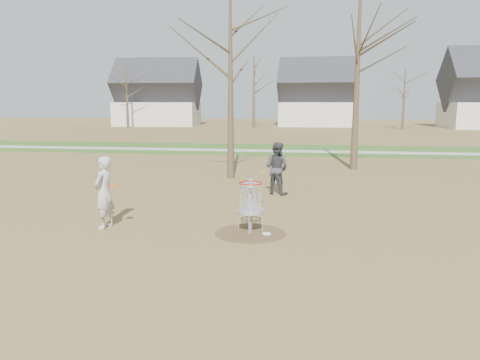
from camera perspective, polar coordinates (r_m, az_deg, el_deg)
name	(u,v)px	position (r m, az deg, el deg)	size (l,w,h in m)	color
ground	(250,233)	(11.85, 1.28, -6.50)	(160.00, 160.00, 0.00)	brown
green_band	(291,150)	(32.49, 6.20, 3.69)	(160.00, 8.00, 0.01)	#2D5119
footpath	(290,151)	(31.50, 6.12, 3.52)	(160.00, 1.50, 0.01)	#9E9E99
dirt_circle	(250,233)	(11.85, 1.28, -6.48)	(1.80, 1.80, 0.01)	#47331E
player_standing	(104,192)	(12.66, -16.25, -1.46)	(0.69, 0.45, 1.89)	#B5B5B5
player_throwing	(277,168)	(16.72, 4.49, 1.45)	(0.91, 0.71, 1.87)	#35363B
disc_grounded	(267,234)	(11.76, 3.27, -6.55)	(0.22, 0.22, 0.02)	white
discs_in_play	(197,177)	(12.94, -5.24, 0.31)	(3.69, 2.93, 0.08)	orange
disc_golf_basket	(251,198)	(11.63, 1.29, -2.17)	(0.64, 0.64, 1.35)	#9EA3AD
bare_trees	(317,80)	(47.13, 9.41, 11.91)	(52.62, 44.98, 9.00)	#382B1E
houses_row	(336,100)	(63.92, 11.57, 9.55)	(56.51, 10.01, 7.26)	silver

